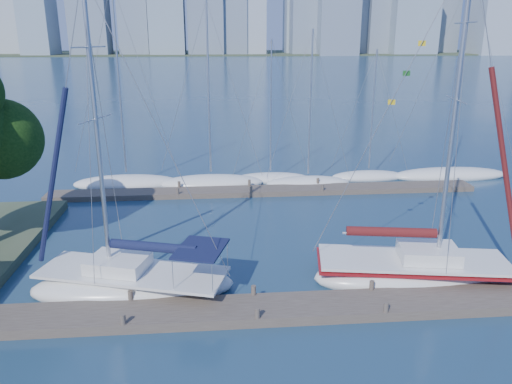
{
  "coord_description": "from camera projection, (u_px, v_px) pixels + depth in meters",
  "views": [
    {
      "loc": [
        -1.49,
        -17.46,
        10.61
      ],
      "look_at": [
        0.37,
        4.0,
        3.87
      ],
      "focal_mm": 35.0,
      "sensor_mm": 36.0,
      "label": 1
    }
  ],
  "objects": [
    {
      "name": "bg_boat_0",
      "position": [
        127.0,
        182.0,
        36.81
      ],
      "size": [
        8.13,
        3.8,
        14.5
      ],
      "rotation": [
        0.0,
        0.0,
        -0.18
      ],
      "color": "white",
      "rests_on": "ground"
    },
    {
      "name": "far_shore",
      "position": [
        213.0,
        53.0,
        324.16
      ],
      "size": [
        800.0,
        100.0,
        1.5
      ],
      "primitive_type": "cube",
      "color": "#38472D",
      "rests_on": "ground"
    },
    {
      "name": "bg_boat_5",
      "position": [
        449.0,
        174.0,
        39.02
      ],
      "size": [
        9.45,
        5.49,
        15.37
      ],
      "rotation": [
        0.0,
        0.0,
        -0.36
      ],
      "color": "white",
      "rests_on": "ground"
    },
    {
      "name": "near_dock",
      "position": [
        255.0,
        310.0,
        19.83
      ],
      "size": [
        26.0,
        2.0,
        0.4
      ],
      "primitive_type": "cube",
      "color": "#483D35",
      "rests_on": "ground"
    },
    {
      "name": "bg_boat_1",
      "position": [
        211.0,
        182.0,
        36.87
      ],
      "size": [
        8.07,
        4.5,
        13.33
      ],
      "rotation": [
        0.0,
        0.0,
        -0.28
      ],
      "color": "white",
      "rests_on": "ground"
    },
    {
      "name": "bg_boat_2",
      "position": [
        270.0,
        178.0,
        38.18
      ],
      "size": [
        6.25,
        3.34,
        10.77
      ],
      "rotation": [
        0.0,
        0.0,
        0.26
      ],
      "color": "white",
      "rests_on": "ground"
    },
    {
      "name": "sailboat_navy",
      "position": [
        132.0,
        271.0,
        21.32
      ],
      "size": [
        9.12,
        5.2,
        13.43
      ],
      "rotation": [
        0.0,
        0.0,
        -0.29
      ],
      "color": "white",
      "rests_on": "ground"
    },
    {
      "name": "bg_boat_4",
      "position": [
        368.0,
        176.0,
        38.79
      ],
      "size": [
        6.09,
        3.38,
        10.04
      ],
      "rotation": [
        0.0,
        0.0,
        -0.27
      ],
      "color": "white",
      "rests_on": "ground"
    },
    {
      "name": "far_dock",
      "position": [
        264.0,
        191.0,
        35.22
      ],
      "size": [
        30.0,
        1.8,
        0.36
      ],
      "primitive_type": "cube",
      "color": "#483D35",
      "rests_on": "ground"
    },
    {
      "name": "sailboat_maroon",
      "position": [
        414.0,
        258.0,
        22.39
      ],
      "size": [
        9.36,
        4.38,
        14.59
      ],
      "rotation": [
        0.0,
        0.0,
        -0.16
      ],
      "color": "white",
      "rests_on": "ground"
    },
    {
      "name": "bg_boat_3",
      "position": [
        308.0,
        182.0,
        37.04
      ],
      "size": [
        6.42,
        2.67,
        11.43
      ],
      "rotation": [
        0.0,
        0.0,
        0.1
      ],
      "color": "white",
      "rests_on": "ground"
    },
    {
      "name": "ground",
      "position": [
        255.0,
        315.0,
        19.89
      ],
      "size": [
        700.0,
        700.0,
        0.0
      ],
      "primitive_type": "plane",
      "color": "navy",
      "rests_on": "ground"
    }
  ]
}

